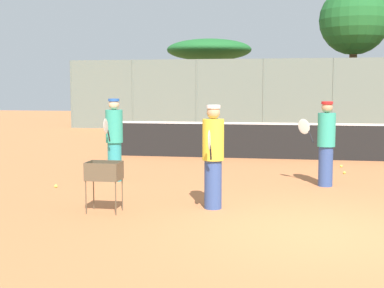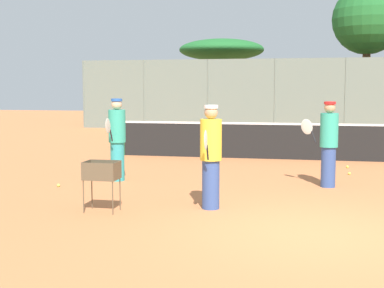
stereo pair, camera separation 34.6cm
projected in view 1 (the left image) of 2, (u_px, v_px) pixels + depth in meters
ground_plane at (327, 234)px, 7.59m from camera, size 80.00×80.00×0.00m
tennis_net at (306, 141)px, 15.54m from camera, size 11.60×0.10×1.07m
back_fence at (298, 95)px, 26.11m from camera, size 23.52×0.08×3.54m
tree_0 at (209, 50)px, 31.13m from camera, size 4.93×4.93×4.94m
tree_3 at (354, 21)px, 27.32m from camera, size 3.55×3.55×7.34m
player_white_outfit at (326, 142)px, 11.25m from camera, size 0.82×0.61×1.79m
player_red_cap at (213, 155)px, 9.12m from camera, size 0.37×0.93×1.78m
player_yellow_shirt at (114, 139)px, 11.86m from camera, size 0.38×0.94×1.84m
ball_cart at (104, 175)px, 8.86m from camera, size 0.56×0.41×0.85m
tennis_ball_0 at (56, 186)px, 11.16m from camera, size 0.07×0.07×0.07m
tennis_ball_2 at (341, 166)px, 14.05m from camera, size 0.07×0.07×0.07m
tennis_ball_3 at (344, 173)px, 12.95m from camera, size 0.07×0.07×0.07m
parked_car at (353, 113)px, 30.52m from camera, size 4.20×1.70×1.60m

